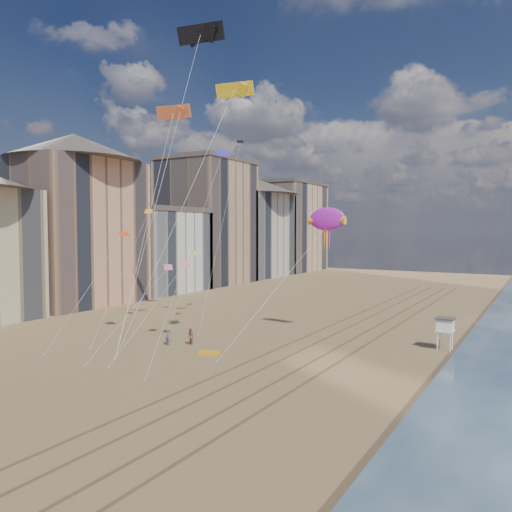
{
  "coord_description": "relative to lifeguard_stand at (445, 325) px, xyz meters",
  "views": [
    {
      "loc": [
        23.04,
        -22.66,
        12.46
      ],
      "look_at": [
        -5.64,
        26.0,
        9.5
      ],
      "focal_mm": 35.0,
      "sensor_mm": 36.0,
      "label": 1
    }
  ],
  "objects": [
    {
      "name": "kite_flyer_a",
      "position": [
        -26.15,
        -12.86,
        -1.73
      ],
      "size": [
        0.68,
        0.47,
        1.79
      ],
      "primitive_type": "imported",
      "rotation": [
        0.0,
        0.0,
        -0.07
      ],
      "color": "#515C68",
      "rests_on": "ground"
    },
    {
      "name": "show_kite",
      "position": [
        -12.92,
        -0.65,
        11.04
      ],
      "size": [
        4.61,
        8.12,
        20.39
      ],
      "color": "#AF1AAA",
      "rests_on": "ground"
    },
    {
      "name": "buildings",
      "position": [
        -59.73,
        34.38,
        10.93
      ],
      "size": [
        34.72,
        131.35,
        29.0
      ],
      "color": "#C6B284",
      "rests_on": "ground"
    },
    {
      "name": "tracks",
      "position": [
        -11.44,
        -1.21,
        -2.62
      ],
      "size": [
        7.68,
        120.0,
        0.01
      ],
      "color": "brown",
      "rests_on": "ground"
    },
    {
      "name": "small_kites",
      "position": [
        -26.61,
        -9.33,
        12.29
      ],
      "size": [
        16.74,
        14.71,
        15.85
      ],
      "color": "black",
      "rests_on": "ground"
    },
    {
      "name": "grounded_kite",
      "position": [
        -20.08,
        -13.67,
        -2.5
      ],
      "size": [
        2.38,
        1.82,
        0.24
      ],
      "primitive_type": "cube",
      "rotation": [
        0.0,
        0.0,
        0.25
      ],
      "color": "orange",
      "rests_on": "ground"
    },
    {
      "name": "lifeguard_stand",
      "position": [
        0.0,
        0.0,
        0.0
      ],
      "size": [
        1.89,
        1.89,
        3.41
      ],
      "color": "white",
      "rests_on": "ground"
    },
    {
      "name": "wet_sand",
      "position": [
        5.01,
        8.79,
        -2.62
      ],
      "size": [
        260.0,
        260.0,
        0.0
      ],
      "primitive_type": "plane",
      "color": "#42301E",
      "rests_on": "ground"
    },
    {
      "name": "parafoils",
      "position": [
        -25.41,
        -7.21,
        28.28
      ],
      "size": [
        10.34,
        5.35,
        11.34
      ],
      "color": "black",
      "rests_on": "ground"
    },
    {
      "name": "ground",
      "position": [
        -13.99,
        -31.21,
        -2.62
      ],
      "size": [
        260.0,
        260.0,
        0.0
      ],
      "primitive_type": "plane",
      "color": "brown",
      "rests_on": "ground"
    },
    {
      "name": "kite_flyer_b",
      "position": [
        -24.19,
        -11.46,
        -1.71
      ],
      "size": [
        1.06,
        0.93,
        1.84
      ],
      "primitive_type": "imported",
      "rotation": [
        0.0,
        0.0,
        -0.31
      ],
      "color": "#905549",
      "rests_on": "ground"
    }
  ]
}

